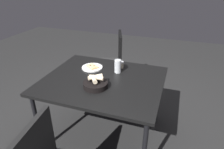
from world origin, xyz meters
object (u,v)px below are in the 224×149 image
Objects in this scene: beer_glass at (118,67)px; pepper_shaker at (122,65)px; dining_table at (103,84)px; pizza_plate at (92,67)px; bread_basket at (96,83)px; chair_near at (112,60)px.

pepper_shaker is (0.01, 0.12, -0.03)m from beer_glass.
pizza_plate is at bearing 136.00° from dining_table.
chair_near reaches higher than bread_basket.
bread_basket is at bearing -105.46° from beer_glass.
beer_glass reaches higher than pepper_shaker.
pizza_plate is at bearing -159.64° from pepper_shaker.
beer_glass reaches higher than dining_table.
dining_table is 0.93m from chair_near.
pepper_shaker is at bearing 72.75° from dining_table.
chair_near is at bearing 114.10° from beer_glass.
pepper_shaker reaches higher than pizza_plate.
dining_table is at bearing -114.83° from beer_glass.
dining_table is 1.28× the size of chair_near.
bread_basket is at bearing -92.75° from dining_table.
bread_basket reaches higher than dining_table.
dining_table is 0.34m from pepper_shaker.
beer_glass is (0.09, 0.20, 0.12)m from dining_table.
chair_near is at bearing 91.06° from pizza_plate.
pepper_shaker is at bearing -61.26° from chair_near.
dining_table is at bearing -44.00° from pizza_plate.
bread_basket is 0.37m from beer_glass.
pizza_plate is 3.01× the size of pepper_shaker.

